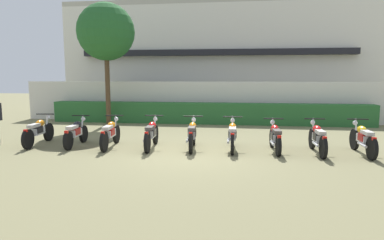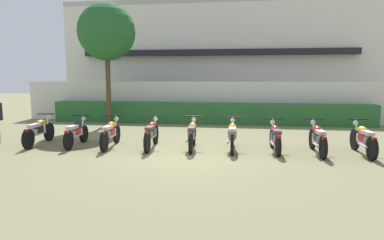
# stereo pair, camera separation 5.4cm
# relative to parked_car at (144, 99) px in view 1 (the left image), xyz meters

# --- Properties ---
(ground) EXTENTS (60.00, 60.00, 0.00)m
(ground) POSITION_rel_parked_car_xyz_m (3.86, -9.16, -0.94)
(ground) COLOR olive
(building) EXTENTS (19.56, 6.50, 6.89)m
(building) POSITION_rel_parked_car_xyz_m (3.86, 5.29, 2.51)
(building) COLOR silver
(building) RESTS_ON ground
(compound_wall) EXTENTS (18.58, 0.30, 1.94)m
(compound_wall) POSITION_rel_parked_car_xyz_m (3.86, -2.29, 0.03)
(compound_wall) COLOR silver
(compound_wall) RESTS_ON ground
(hedge_row) EXTENTS (14.87, 0.70, 0.97)m
(hedge_row) POSITION_rel_parked_car_xyz_m (3.86, -2.99, -0.45)
(hedge_row) COLOR #28602D
(hedge_row) RESTS_ON ground
(parked_car) EXTENTS (4.69, 2.51, 1.89)m
(parked_car) POSITION_rel_parked_car_xyz_m (0.00, 0.00, 0.00)
(parked_car) COLOR navy
(parked_car) RESTS_ON ground
(tree_near_inspector) EXTENTS (2.57, 2.57, 5.46)m
(tree_near_inspector) POSITION_rel_parked_car_xyz_m (-0.64, -3.77, 3.22)
(tree_near_inspector) COLOR #4C3823
(tree_near_inspector) RESTS_ON ground
(motorcycle_in_row_0) EXTENTS (0.60, 1.96, 0.97)m
(motorcycle_in_row_0) POSITION_rel_parked_car_xyz_m (-1.11, -8.59, -0.48)
(motorcycle_in_row_0) COLOR black
(motorcycle_in_row_0) RESTS_ON ground
(motorcycle_in_row_1) EXTENTS (0.60, 1.78, 0.95)m
(motorcycle_in_row_1) POSITION_rel_parked_car_xyz_m (0.18, -8.60, -0.50)
(motorcycle_in_row_1) COLOR black
(motorcycle_in_row_1) RESTS_ON ground
(motorcycle_in_row_2) EXTENTS (0.60, 1.92, 0.96)m
(motorcycle_in_row_2) POSITION_rel_parked_car_xyz_m (1.34, -8.64, -0.49)
(motorcycle_in_row_2) COLOR black
(motorcycle_in_row_2) RESTS_ON ground
(motorcycle_in_row_3) EXTENTS (0.60, 1.98, 0.97)m
(motorcycle_in_row_3) POSITION_rel_parked_car_xyz_m (2.64, -8.60, -0.48)
(motorcycle_in_row_3) COLOR black
(motorcycle_in_row_3) RESTS_ON ground
(motorcycle_in_row_4) EXTENTS (0.60, 1.86, 0.98)m
(motorcycle_in_row_4) POSITION_rel_parked_car_xyz_m (3.91, -8.55, -0.48)
(motorcycle_in_row_4) COLOR black
(motorcycle_in_row_4) RESTS_ON ground
(motorcycle_in_row_5) EXTENTS (0.60, 1.88, 0.97)m
(motorcycle_in_row_5) POSITION_rel_parked_car_xyz_m (5.12, -8.53, -0.48)
(motorcycle_in_row_5) COLOR black
(motorcycle_in_row_5) RESTS_ON ground
(motorcycle_in_row_6) EXTENTS (0.60, 1.78, 0.95)m
(motorcycle_in_row_6) POSITION_rel_parked_car_xyz_m (6.37, -8.57, -0.50)
(motorcycle_in_row_6) COLOR black
(motorcycle_in_row_6) RESTS_ON ground
(motorcycle_in_row_7) EXTENTS (0.60, 1.92, 0.97)m
(motorcycle_in_row_7) POSITION_rel_parked_car_xyz_m (7.55, -8.66, -0.48)
(motorcycle_in_row_7) COLOR black
(motorcycle_in_row_7) RESTS_ON ground
(motorcycle_in_row_8) EXTENTS (0.60, 1.94, 0.97)m
(motorcycle_in_row_8) POSITION_rel_parked_car_xyz_m (8.80, -8.62, -0.48)
(motorcycle_in_row_8) COLOR black
(motorcycle_in_row_8) RESTS_ON ground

